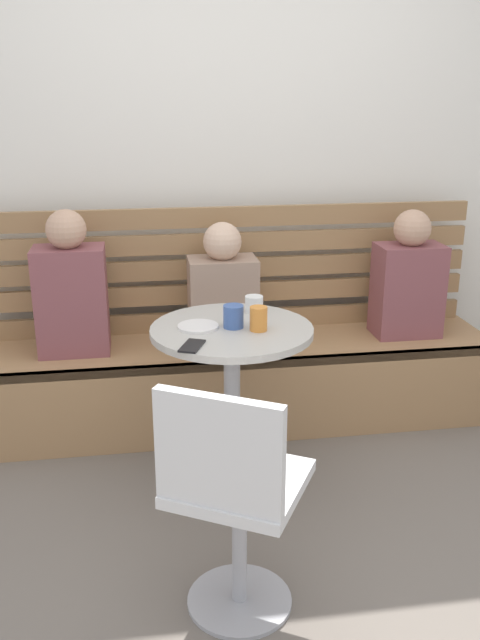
% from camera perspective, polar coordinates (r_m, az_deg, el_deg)
% --- Properties ---
extents(ground, '(8.00, 8.00, 0.00)m').
position_cam_1_polar(ground, '(2.68, 3.30, -20.04)').
color(ground, '#70665B').
extents(back_wall, '(5.20, 0.10, 2.90)m').
position_cam_1_polar(back_wall, '(3.71, -1.72, 15.21)').
color(back_wall, white).
rests_on(back_wall, ground).
extents(booth_bench, '(2.70, 0.52, 0.44)m').
position_cam_1_polar(booth_bench, '(3.58, -0.64, -5.28)').
color(booth_bench, '#A87C51').
rests_on(booth_bench, ground).
extents(booth_backrest, '(2.65, 0.04, 0.66)m').
position_cam_1_polar(booth_backrest, '(3.62, -1.22, 4.33)').
color(booth_backrest, '#9A7249').
rests_on(booth_backrest, booth_bench).
extents(cafe_table, '(0.68, 0.68, 0.74)m').
position_cam_1_polar(cafe_table, '(2.91, -0.68, -4.73)').
color(cafe_table, '#ADADB2').
rests_on(cafe_table, ground).
extents(white_chair, '(0.55, 0.55, 0.85)m').
position_cam_1_polar(white_chair, '(2.21, -0.65, -14.41)').
color(white_chair, '#ADADB2').
rests_on(white_chair, ground).
extents(person_adult, '(0.34, 0.22, 0.71)m').
position_cam_1_polar(person_adult, '(3.39, -13.94, 2.42)').
color(person_adult, brown).
rests_on(person_adult, booth_bench).
extents(person_child_left, '(0.34, 0.22, 0.62)m').
position_cam_1_polar(person_child_left, '(3.42, -1.45, 2.40)').
color(person_child_left, '#9E7F6B').
rests_on(person_child_left, booth_bench).
extents(person_child_middle, '(0.34, 0.22, 0.66)m').
position_cam_1_polar(person_child_middle, '(3.65, 13.88, 3.22)').
color(person_child_middle, brown).
rests_on(person_child_middle, booth_bench).
extents(cup_ceramic_white, '(0.08, 0.08, 0.07)m').
position_cam_1_polar(cup_ceramic_white, '(3.02, 1.18, 1.36)').
color(cup_ceramic_white, white).
rests_on(cup_ceramic_white, cafe_table).
extents(cup_mug_blue, '(0.08, 0.08, 0.09)m').
position_cam_1_polar(cup_mug_blue, '(2.81, -0.56, 0.30)').
color(cup_mug_blue, '#3D5B9E').
rests_on(cup_mug_blue, cafe_table).
extents(cup_tumbler_orange, '(0.07, 0.07, 0.10)m').
position_cam_1_polar(cup_tumbler_orange, '(2.77, 1.56, 0.11)').
color(cup_tumbler_orange, orange).
rests_on(cup_tumbler_orange, cafe_table).
extents(plate_small, '(0.17, 0.17, 0.01)m').
position_cam_1_polar(plate_small, '(2.82, -3.53, -0.55)').
color(plate_small, white).
rests_on(plate_small, cafe_table).
extents(phone_on_table, '(0.12, 0.16, 0.01)m').
position_cam_1_polar(phone_on_table, '(2.61, -4.03, -2.18)').
color(phone_on_table, black).
rests_on(phone_on_table, cafe_table).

